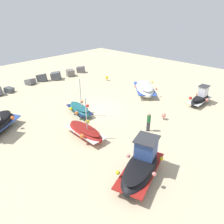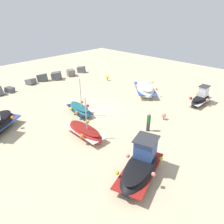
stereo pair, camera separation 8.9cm
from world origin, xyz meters
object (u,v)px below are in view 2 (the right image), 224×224
Objects in this scene: person_walking at (149,121)px; fishing_boat_2 at (140,166)px; fishing_boat_3 at (145,89)px; mooring_buoy_0 at (164,116)px; fishing_boat_4 at (80,109)px; mooring_buoy_1 at (107,78)px; fishing_boat_5 at (85,131)px; fishing_boat_1 at (201,99)px.

fishing_boat_2 is at bearing -19.26° from person_walking.
mooring_buoy_0 is (-4.21, -5.14, -0.19)m from fishing_boat_3.
fishing_boat_4 is 10.65m from mooring_buoy_1.
fishing_boat_3 is 6.80m from mooring_buoy_1.
fishing_boat_3 is 7.90× the size of mooring_buoy_0.
fishing_boat_4 is 2.25× the size of person_walking.
fishing_boat_5 is 5.31m from person_walking.
fishing_boat_1 is 13.41m from fishing_boat_2.
fishing_boat_3 reaches higher than mooring_buoy_0.
mooring_buoy_0 is at bearing -111.31° from mooring_buoy_1.
mooring_buoy_1 is at bearing -138.29° from fishing_boat_3.
fishing_boat_3 is at bearing -88.15° from fishing_boat_4.
fishing_boat_1 is 12.89m from fishing_boat_4.
fishing_boat_3 is at bearing 18.19° from fishing_boat_2.
mooring_buoy_1 is at bearing -48.76° from fishing_boat_4.
fishing_boat_4 is 0.95× the size of fishing_boat_5.
fishing_boat_4 is at bearing 145.04° from fishing_boat_1.
fishing_boat_1 reaches higher than mooring_buoy_1.
fishing_boat_5 is at bearing 155.99° from mooring_buoy_0.
fishing_boat_1 is 0.74× the size of fishing_boat_3.
fishing_boat_1 is at bearing 125.05° from person_walking.
fishing_boat_5 reaches higher than mooring_buoy_0.
fishing_boat_2 is at bearing -170.84° from fishing_boat_1.
person_walking is at bearing -7.31° from fishing_boat_3.
person_walking is (-8.48, 0.89, 0.34)m from fishing_boat_1.
fishing_boat_2 is at bearing -159.13° from mooring_buoy_0.
mooring_buoy_1 is at bearing 34.47° from fishing_boat_2.
mooring_buoy_1 reaches higher than mooring_buoy_0.
fishing_boat_2 is 14.15m from fishing_boat_3.
fishing_boat_4 is at bearing -150.14° from mooring_buoy_1.
fishing_boat_3 is at bearing -93.67° from mooring_buoy_1.
mooring_buoy_1 is at bearing -170.30° from person_walking.
mooring_buoy_0 is at bearing 133.37° from person_walking.
mooring_buoy_0 is (4.59, -6.62, -0.06)m from fishing_boat_4.
fishing_boat_2 is 7.61× the size of mooring_buoy_0.
fishing_boat_1 is 12.97m from mooring_buoy_1.
fishing_boat_5 is (-11.10, -2.07, -0.12)m from fishing_boat_3.
fishing_boat_5 is 6.13× the size of mooring_buoy_1.
fishing_boat_2 is at bearing 176.67° from fishing_boat_5.
fishing_boat_5 is (-12.70, 4.07, -0.14)m from fishing_boat_1.
fishing_boat_2 reaches higher than fishing_boat_1.
fishing_boat_2 is at bearing 174.48° from fishing_boat_4.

